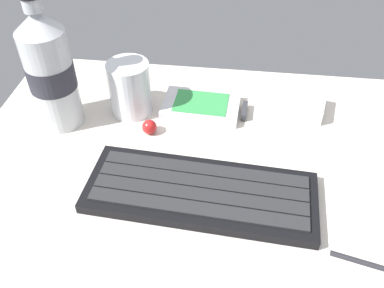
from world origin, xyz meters
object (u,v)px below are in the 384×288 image
object	(u,v)px
keyboard	(201,192)
juice_cup	(130,90)
handheld_device	(205,106)
stylus_pen	(375,264)
charger_block	(301,105)
trackball_mouse	(149,127)
water_bottle	(50,71)

from	to	relation	value
keyboard	juice_cup	distance (cm)	20.99
handheld_device	stylus_pen	size ratio (longest dim) A/B	1.37
handheld_device	charger_block	xyz separation A→B (cm)	(15.02, 1.62, 0.47)
keyboard	trackball_mouse	size ratio (longest dim) A/B	13.46
charger_block	trackball_mouse	bearing A→B (deg)	-160.32
water_bottle	handheld_device	bearing A→B (deg)	13.88
water_bottle	charger_block	distance (cm)	38.03
juice_cup	stylus_pen	bearing A→B (deg)	-36.18
juice_cup	charger_block	xyz separation A→B (cm)	(26.52, 3.13, -2.71)
charger_block	trackball_mouse	size ratio (longest dim) A/B	3.18
stylus_pen	water_bottle	bearing A→B (deg)	168.03
juice_cup	handheld_device	bearing A→B (deg)	7.51
handheld_device	water_bottle	bearing A→B (deg)	-166.12
stylus_pen	charger_block	bearing A→B (deg)	116.28
keyboard	juice_cup	bearing A→B (deg)	127.88
charger_block	juice_cup	bearing A→B (deg)	-173.26
stylus_pen	handheld_device	bearing A→B (deg)	143.12
handheld_device	charger_block	world-z (taller)	charger_block
keyboard	trackball_mouse	distance (cm)	14.47
juice_cup	charger_block	bearing A→B (deg)	6.74
charger_block	stylus_pen	xyz separation A→B (cm)	(6.27, -27.11, -0.85)
water_bottle	charger_block	xyz separation A→B (cm)	(36.56, 6.94, -7.81)
trackball_mouse	charger_block	bearing A→B (deg)	19.68
handheld_device	trackball_mouse	bearing A→B (deg)	-139.72
juice_cup	water_bottle	world-z (taller)	water_bottle
keyboard	stylus_pen	distance (cm)	21.44
stylus_pen	keyboard	bearing A→B (deg)	172.50
water_bottle	stylus_pen	bearing A→B (deg)	-25.21
keyboard	water_bottle	xyz separation A→B (cm)	(-22.79, 12.58, 8.20)
handheld_device	stylus_pen	distance (cm)	33.22
keyboard	water_bottle	size ratio (longest dim) A/B	1.42
charger_block	trackball_mouse	world-z (taller)	charger_block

